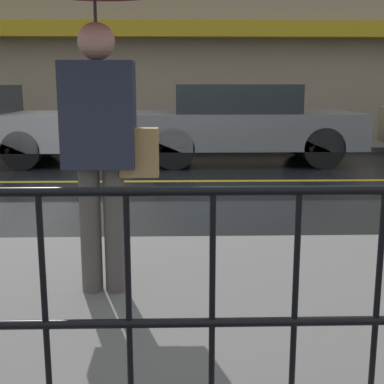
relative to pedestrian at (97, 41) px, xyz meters
name	(u,v)px	position (x,y,z in m)	size (l,w,h in m)	color
ground_plane	(154,181)	(0.13, 4.44, -1.66)	(80.00, 80.00, 0.00)	black
sidewalk_near	(122,310)	(0.13, -0.21, -1.61)	(28.00, 2.86, 0.10)	#60605E
sidewalk_far	(162,146)	(0.13, 8.58, -1.61)	(28.00, 1.84, 0.10)	#60605E
lane_marking	(154,181)	(0.13, 4.44, -1.66)	(25.20, 0.12, 0.01)	gold
building_storefront	(162,19)	(0.13, 9.62, 1.19)	(28.00, 0.85, 5.75)	gray
railing_foreground	(86,281)	(0.13, -1.39, -0.97)	(12.00, 0.04, 0.95)	black
pedestrian	(97,41)	(0.00, 0.00, 0.00)	(0.93, 0.93, 2.06)	#4C4742
car_grey	(241,122)	(1.62, 6.36, -0.94)	(4.04, 1.83, 1.39)	slate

